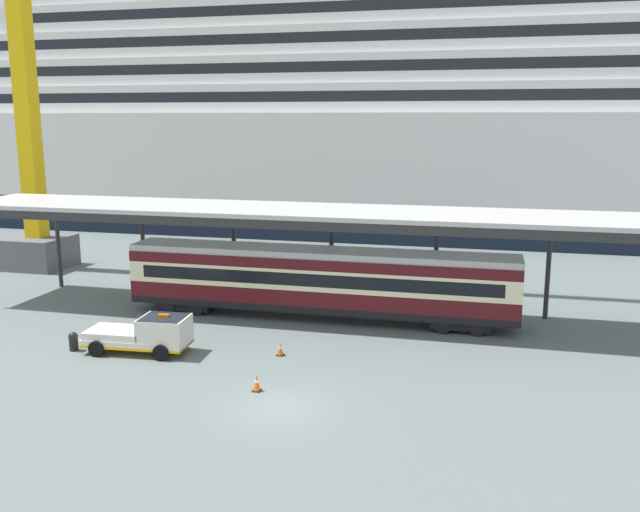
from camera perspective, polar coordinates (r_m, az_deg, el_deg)
ground_plane at (r=28.25m, az=-3.46°, el=-12.49°), size 400.00×400.00×0.00m
cruise_ship at (r=74.15m, az=17.99°, el=12.50°), size 136.71×26.12×39.94m
platform_canopy at (r=38.90m, az=0.07°, el=3.50°), size 44.69×6.14×6.34m
train_carriage at (r=39.17m, az=-0.09°, el=-2.02°), size 22.44×2.81×4.11m
service_truck at (r=35.02m, az=-14.28°, el=-6.28°), size 5.32×2.52×2.02m
traffic_cone_near at (r=29.69m, az=-5.31°, el=-10.52°), size 0.36×0.36×0.75m
traffic_cone_mid at (r=33.80m, az=-3.35°, el=-7.77°), size 0.36×0.36×0.67m
dockside_crane at (r=56.23m, az=-23.03°, el=17.52°), size 16.55×4.40×59.27m
quay_bollard at (r=36.53m, az=-19.92°, el=-6.66°), size 0.48×0.48×0.96m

